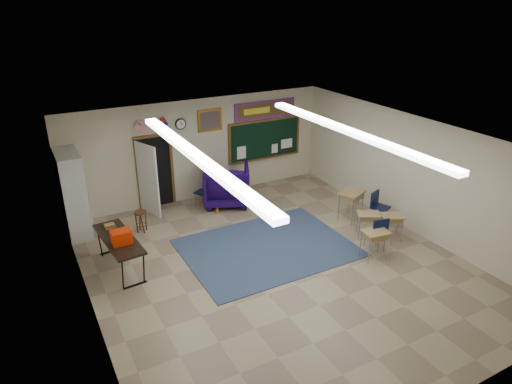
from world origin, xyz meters
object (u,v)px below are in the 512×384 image
wooden_stool (141,221)px  student_desk_front_right (351,204)px  wingback_armchair (226,184)px  folding_table (120,252)px  student_desk_front_left (368,224)px

wooden_stool → student_desk_front_right: bearing=-21.3°
student_desk_front_right → wooden_stool: size_ratio=1.46×
wingback_armchair → folding_table: wingback_armchair is taller
wingback_armchair → student_desk_front_left: bearing=147.3°
student_desk_front_right → wooden_stool: (-5.25, 2.05, -0.17)m
student_desk_front_left → folding_table: bearing=-163.5°
wingback_armchair → student_desk_front_right: wingback_armchair is taller
student_desk_front_right → wingback_armchair: bearing=111.9°
wingback_armchair → wooden_stool: 2.78m
student_desk_front_left → wooden_stool: 5.84m
wingback_armchair → student_desk_front_right: (2.54, -2.58, -0.14)m
student_desk_front_left → wingback_armchair: bearing=153.6°
student_desk_front_right → wooden_stool: bearing=136.1°
student_desk_front_right → folding_table: folding_table is taller
student_desk_front_left → wooden_stool: bearing=179.7°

